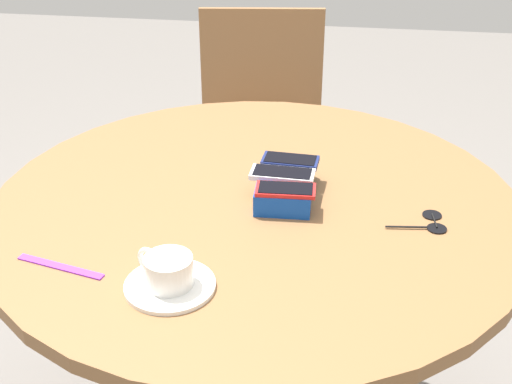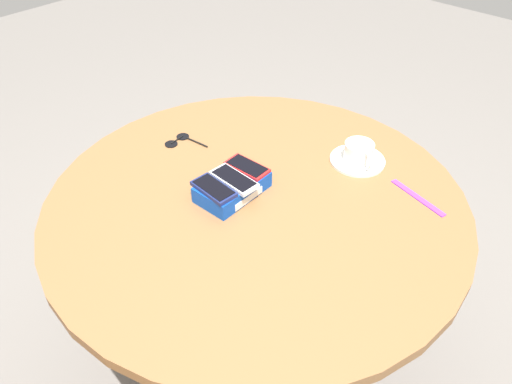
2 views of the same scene
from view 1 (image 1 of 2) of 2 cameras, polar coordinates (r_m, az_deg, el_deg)
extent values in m
cylinder|color=#2D2D2D|center=(1.70, 0.00, -12.18)|extent=(0.07, 0.07, 0.72)
cylinder|color=brown|center=(1.48, 0.00, -1.19)|extent=(1.10, 1.10, 0.03)
cube|color=#0F42AD|center=(1.48, 2.34, 0.46)|extent=(0.19, 0.12, 0.04)
cube|color=white|center=(1.49, 0.12, 0.31)|extent=(0.10, 0.01, 0.02)
cube|color=navy|center=(1.52, 2.75, 2.48)|extent=(0.07, 0.12, 0.01)
cube|color=black|center=(1.52, 2.76, 2.70)|extent=(0.06, 0.11, 0.00)
cube|color=silver|center=(1.46, 2.12, 1.43)|extent=(0.06, 0.13, 0.01)
cube|color=black|center=(1.46, 2.13, 1.64)|extent=(0.06, 0.12, 0.00)
cube|color=red|center=(1.41, 2.39, 0.16)|extent=(0.06, 0.12, 0.01)
cube|color=black|center=(1.41, 2.39, 0.34)|extent=(0.05, 0.11, 0.00)
cylinder|color=white|center=(1.23, -6.90, -7.44)|extent=(0.16, 0.16, 0.01)
cylinder|color=white|center=(1.21, -6.98, -6.29)|extent=(0.08, 0.08, 0.05)
cylinder|color=tan|center=(1.20, -7.04, -5.50)|extent=(0.07, 0.07, 0.00)
torus|color=white|center=(1.24, -8.49, -5.53)|extent=(0.03, 0.05, 0.05)
cube|color=purple|center=(1.31, -15.38, -5.78)|extent=(0.06, 0.17, 0.00)
cylinder|color=black|center=(1.46, 13.90, -1.81)|extent=(0.04, 0.04, 0.00)
cylinder|color=black|center=(1.42, 14.27, -2.86)|extent=(0.04, 0.04, 0.00)
cylinder|color=black|center=(1.44, 14.09, -2.22)|extent=(0.05, 0.01, 0.00)
cylinder|color=black|center=(1.40, 11.92, -2.75)|extent=(0.01, 0.08, 0.00)
cube|color=brown|center=(2.37, 0.38, 2.15)|extent=(0.49, 0.49, 0.02)
cube|color=brown|center=(2.47, 0.46, 9.33)|extent=(0.07, 0.41, 0.46)
cylinder|color=brown|center=(2.32, -4.58, -4.81)|extent=(0.04, 0.04, 0.41)
cylinder|color=brown|center=(2.32, 5.19, -4.91)|extent=(0.04, 0.04, 0.41)
cylinder|color=brown|center=(2.66, -3.83, -0.07)|extent=(0.04, 0.04, 0.41)
cylinder|color=brown|center=(2.65, 4.67, -0.15)|extent=(0.04, 0.04, 0.41)
camera|label=2|loc=(2.17, -17.57, 30.68)|focal=35.00mm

